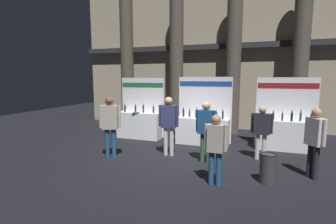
{
  "coord_description": "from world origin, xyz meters",
  "views": [
    {
      "loc": [
        2.14,
        -6.96,
        2.38
      ],
      "look_at": [
        -0.47,
        0.53,
        1.28
      ],
      "focal_mm": 26.37,
      "sensor_mm": 36.0,
      "label": 1
    }
  ],
  "objects_px": {
    "exhibitor_booth_2": "(286,132)",
    "visitor_0": "(315,137)",
    "exhibitor_booth_0": "(140,122)",
    "visitor_5": "(215,144)",
    "visitor_4": "(262,128)",
    "trash_bin": "(268,168)",
    "visitor_1": "(169,121)",
    "visitor_3": "(110,121)",
    "exhibitor_booth_1": "(203,128)",
    "visitor_6": "(206,126)"
  },
  "relations": [
    {
      "from": "exhibitor_booth_2",
      "to": "visitor_0",
      "type": "xyz_separation_m",
      "value": [
        0.34,
        -2.41,
        0.41
      ]
    },
    {
      "from": "exhibitor_booth_2",
      "to": "visitor_0",
      "type": "height_order",
      "value": "exhibitor_booth_2"
    },
    {
      "from": "exhibitor_booth_0",
      "to": "visitor_5",
      "type": "height_order",
      "value": "exhibitor_booth_0"
    },
    {
      "from": "visitor_0",
      "to": "visitor_4",
      "type": "relative_size",
      "value": 1.07
    },
    {
      "from": "trash_bin",
      "to": "visitor_1",
      "type": "bearing_deg",
      "value": 157.18
    },
    {
      "from": "visitor_1",
      "to": "visitor_5",
      "type": "height_order",
      "value": "visitor_1"
    },
    {
      "from": "exhibitor_booth_0",
      "to": "visitor_5",
      "type": "relative_size",
      "value": 1.49
    },
    {
      "from": "visitor_3",
      "to": "visitor_0",
      "type": "bearing_deg",
      "value": -19.4
    },
    {
      "from": "exhibitor_booth_1",
      "to": "visitor_3",
      "type": "relative_size",
      "value": 1.31
    },
    {
      "from": "exhibitor_booth_1",
      "to": "visitor_3",
      "type": "xyz_separation_m",
      "value": [
        -2.26,
        -2.5,
        0.53
      ]
    },
    {
      "from": "trash_bin",
      "to": "visitor_0",
      "type": "relative_size",
      "value": 0.41
    },
    {
      "from": "visitor_1",
      "to": "visitor_3",
      "type": "xyz_separation_m",
      "value": [
        -1.55,
        -0.8,
        0.03
      ]
    },
    {
      "from": "exhibitor_booth_2",
      "to": "visitor_6",
      "type": "bearing_deg",
      "value": -136.18
    },
    {
      "from": "exhibitor_booth_1",
      "to": "trash_bin",
      "type": "height_order",
      "value": "exhibitor_booth_1"
    },
    {
      "from": "exhibitor_booth_1",
      "to": "visitor_6",
      "type": "bearing_deg",
      "value": -76.59
    },
    {
      "from": "exhibitor_booth_1",
      "to": "visitor_1",
      "type": "distance_m",
      "value": 1.91
    },
    {
      "from": "exhibitor_booth_2",
      "to": "visitor_5",
      "type": "bearing_deg",
      "value": -116.8
    },
    {
      "from": "visitor_1",
      "to": "visitor_6",
      "type": "xyz_separation_m",
      "value": [
        1.19,
        -0.29,
        -0.05
      ]
    },
    {
      "from": "visitor_1",
      "to": "visitor_3",
      "type": "height_order",
      "value": "visitor_3"
    },
    {
      "from": "trash_bin",
      "to": "visitor_1",
      "type": "xyz_separation_m",
      "value": [
        -2.79,
        1.17,
        0.74
      ]
    },
    {
      "from": "exhibitor_booth_2",
      "to": "visitor_1",
      "type": "height_order",
      "value": "exhibitor_booth_2"
    },
    {
      "from": "exhibitor_booth_0",
      "to": "visitor_3",
      "type": "height_order",
      "value": "exhibitor_booth_0"
    },
    {
      "from": "visitor_3",
      "to": "visitor_5",
      "type": "xyz_separation_m",
      "value": [
        3.21,
        -0.87,
        -0.18
      ]
    },
    {
      "from": "visitor_1",
      "to": "visitor_3",
      "type": "distance_m",
      "value": 1.74
    },
    {
      "from": "exhibitor_booth_0",
      "to": "exhibitor_booth_2",
      "type": "relative_size",
      "value": 0.99
    },
    {
      "from": "exhibitor_booth_0",
      "to": "trash_bin",
      "type": "xyz_separation_m",
      "value": [
        4.62,
        -2.96,
        -0.27
      ]
    },
    {
      "from": "trash_bin",
      "to": "visitor_0",
      "type": "height_order",
      "value": "visitor_0"
    },
    {
      "from": "exhibitor_booth_0",
      "to": "visitor_3",
      "type": "bearing_deg",
      "value": -83.68
    },
    {
      "from": "exhibitor_booth_1",
      "to": "visitor_6",
      "type": "distance_m",
      "value": 2.1
    },
    {
      "from": "exhibitor_booth_2",
      "to": "visitor_0",
      "type": "relative_size",
      "value": 1.42
    },
    {
      "from": "visitor_3",
      "to": "visitor_5",
      "type": "bearing_deg",
      "value": -37.48
    },
    {
      "from": "exhibitor_booth_1",
      "to": "visitor_5",
      "type": "xyz_separation_m",
      "value": [
        0.95,
        -3.37,
        0.34
      ]
    },
    {
      "from": "trash_bin",
      "to": "visitor_5",
      "type": "xyz_separation_m",
      "value": [
        -1.12,
        -0.5,
        0.59
      ]
    },
    {
      "from": "trash_bin",
      "to": "visitor_6",
      "type": "xyz_separation_m",
      "value": [
        -1.59,
        0.88,
        0.7
      ]
    },
    {
      "from": "trash_bin",
      "to": "visitor_5",
      "type": "height_order",
      "value": "visitor_5"
    },
    {
      "from": "visitor_1",
      "to": "visitor_6",
      "type": "relative_size",
      "value": 1.04
    },
    {
      "from": "exhibitor_booth_1",
      "to": "visitor_0",
      "type": "relative_size",
      "value": 1.43
    },
    {
      "from": "exhibitor_booth_1",
      "to": "exhibitor_booth_2",
      "type": "bearing_deg",
      "value": 3.8
    },
    {
      "from": "visitor_1",
      "to": "visitor_5",
      "type": "distance_m",
      "value": 2.36
    },
    {
      "from": "trash_bin",
      "to": "visitor_6",
      "type": "bearing_deg",
      "value": 151.05
    },
    {
      "from": "exhibitor_booth_1",
      "to": "visitor_4",
      "type": "distance_m",
      "value": 2.3
    },
    {
      "from": "trash_bin",
      "to": "visitor_4",
      "type": "xyz_separation_m",
      "value": [
        -0.12,
        1.69,
        0.6
      ]
    },
    {
      "from": "visitor_0",
      "to": "visitor_1",
      "type": "relative_size",
      "value": 0.93
    },
    {
      "from": "trash_bin",
      "to": "visitor_1",
      "type": "height_order",
      "value": "visitor_1"
    },
    {
      "from": "visitor_0",
      "to": "visitor_3",
      "type": "height_order",
      "value": "visitor_3"
    },
    {
      "from": "visitor_3",
      "to": "visitor_6",
      "type": "relative_size",
      "value": 1.06
    },
    {
      "from": "visitor_1",
      "to": "visitor_0",
      "type": "bearing_deg",
      "value": 163.57
    },
    {
      "from": "visitor_6",
      "to": "exhibitor_booth_1",
      "type": "bearing_deg",
      "value": 114.55
    },
    {
      "from": "exhibitor_booth_1",
      "to": "visitor_1",
      "type": "xyz_separation_m",
      "value": [
        -0.72,
        -1.7,
        0.5
      ]
    },
    {
      "from": "visitor_1",
      "to": "visitor_6",
      "type": "bearing_deg",
      "value": 157.73
    }
  ]
}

